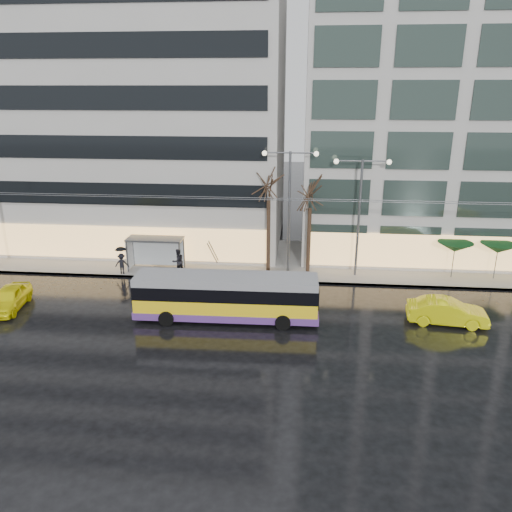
# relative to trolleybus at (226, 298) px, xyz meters

# --- Properties ---
(ground) EXTENTS (140.00, 140.00, 0.00)m
(ground) POSITION_rel_trolleybus_xyz_m (1.44, -2.80, -1.37)
(ground) COLOR black
(ground) RESTS_ON ground
(sidewalk) EXTENTS (80.00, 10.00, 0.15)m
(sidewalk) POSITION_rel_trolleybus_xyz_m (3.44, 11.20, -1.30)
(sidewalk) COLOR gray
(sidewalk) RESTS_ON ground
(kerb) EXTENTS (80.00, 0.10, 0.15)m
(kerb) POSITION_rel_trolleybus_xyz_m (3.44, 6.25, -1.30)
(kerb) COLOR slate
(kerb) RESTS_ON ground
(building_left) EXTENTS (34.00, 14.00, 22.00)m
(building_left) POSITION_rel_trolleybus_xyz_m (-14.56, 16.20, 9.78)
(building_left) COLOR #ACA9A4
(building_left) RESTS_ON sidewalk
(building_right) EXTENTS (32.00, 14.00, 25.00)m
(building_right) POSITION_rel_trolleybus_xyz_m (20.44, 16.20, 11.28)
(building_right) COLOR #ACA9A4
(building_right) RESTS_ON sidewalk
(trolleybus) EXTENTS (11.00, 4.34, 5.08)m
(trolleybus) POSITION_rel_trolleybus_xyz_m (0.00, 0.00, 0.00)
(trolleybus) COLOR yellow
(trolleybus) RESTS_ON ground
(catenary) EXTENTS (42.24, 5.12, 7.00)m
(catenary) POSITION_rel_trolleybus_xyz_m (2.44, 5.13, 2.88)
(catenary) COLOR #595B60
(catenary) RESTS_ON ground
(bus_shelter) EXTENTS (4.20, 1.60, 2.51)m
(bus_shelter) POSITION_rel_trolleybus_xyz_m (-6.95, 7.88, 0.59)
(bus_shelter) COLOR #595B60
(bus_shelter) RESTS_ON sidewalk
(street_lamp_near) EXTENTS (3.96, 0.36, 9.03)m
(street_lamp_near) POSITION_rel_trolleybus_xyz_m (3.44, 8.00, 4.62)
(street_lamp_near) COLOR #595B60
(street_lamp_near) RESTS_ON sidewalk
(street_lamp_far) EXTENTS (3.96, 0.36, 8.53)m
(street_lamp_far) POSITION_rel_trolleybus_xyz_m (8.44, 8.00, 4.34)
(street_lamp_far) COLOR #595B60
(street_lamp_far) RESTS_ON sidewalk
(tree_a) EXTENTS (3.20, 3.20, 8.40)m
(tree_a) POSITION_rel_trolleybus_xyz_m (1.94, 8.20, 5.71)
(tree_a) COLOR black
(tree_a) RESTS_ON sidewalk
(tree_b) EXTENTS (3.20, 3.20, 7.70)m
(tree_b) POSITION_rel_trolleybus_xyz_m (4.94, 8.40, 5.02)
(tree_b) COLOR black
(tree_b) RESTS_ON sidewalk
(parasol_a) EXTENTS (2.50, 2.50, 2.65)m
(parasol_a) POSITION_rel_trolleybus_xyz_m (15.44, 8.20, 1.07)
(parasol_a) COLOR #595B60
(parasol_a) RESTS_ON sidewalk
(parasol_b) EXTENTS (2.50, 2.50, 2.65)m
(parasol_b) POSITION_rel_trolleybus_xyz_m (18.44, 8.20, 1.07)
(parasol_b) COLOR #595B60
(parasol_b) RESTS_ON sidewalk
(taxi_a) EXTENTS (2.34, 4.48, 1.46)m
(taxi_a) POSITION_rel_trolleybus_xyz_m (-13.95, 0.16, -0.65)
(taxi_a) COLOR #FFF40D
(taxi_a) RESTS_ON ground
(taxi_b) EXTENTS (4.76, 2.08, 1.52)m
(taxi_b) POSITION_rel_trolleybus_xyz_m (13.13, 0.65, -0.61)
(taxi_b) COLOR yellow
(taxi_b) RESTS_ON ground
(pedestrian_a) EXTENTS (1.10, 1.12, 2.19)m
(pedestrian_a) POSITION_rel_trolleybus_xyz_m (-6.57, 8.87, 0.25)
(pedestrian_a) COLOR black
(pedestrian_a) RESTS_ON sidewalk
(pedestrian_b) EXTENTS (1.17, 1.16, 1.91)m
(pedestrian_b) POSITION_rel_trolleybus_xyz_m (-4.71, 7.04, -0.27)
(pedestrian_b) COLOR black
(pedestrian_b) RESTS_ON sidewalk
(pedestrian_c) EXTENTS (1.07, 0.90, 2.11)m
(pedestrian_c) POSITION_rel_trolleybus_xyz_m (-8.87, 6.60, -0.11)
(pedestrian_c) COLOR black
(pedestrian_c) RESTS_ON sidewalk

